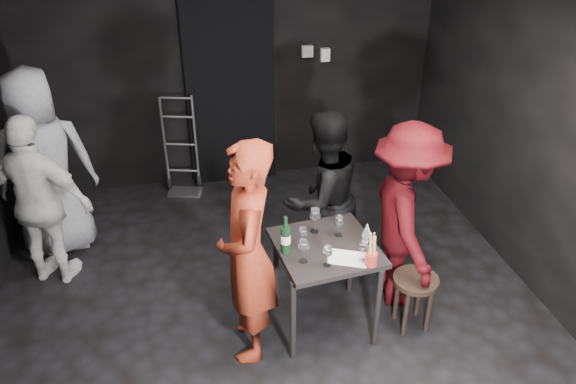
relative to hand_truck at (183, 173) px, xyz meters
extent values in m
cube|color=black|center=(0.59, -2.28, -0.21)|extent=(4.50, 5.00, 0.02)
cube|color=black|center=(0.59, 0.22, 1.14)|extent=(4.50, 0.04, 2.70)
cube|color=black|center=(2.84, -2.28, 1.14)|extent=(0.04, 5.00, 2.70)
cube|color=black|center=(0.59, 0.16, 0.84)|extent=(0.95, 0.10, 2.10)
cube|color=#B7B7B2|center=(1.44, 0.17, 1.24)|extent=(0.12, 0.06, 0.12)
cube|color=#B7B7B2|center=(1.64, 0.17, 1.19)|extent=(0.10, 0.06, 0.14)
cylinder|color=#B2B2B7|center=(-0.17, 0.03, 0.35)|extent=(0.03, 0.03, 1.10)
cylinder|color=#B2B2B7|center=(0.17, 0.03, 0.35)|extent=(0.03, 0.03, 1.10)
cube|color=#B2B2B7|center=(0.00, -0.08, -0.19)|extent=(0.37, 0.20, 0.03)
cylinder|color=black|center=(-0.17, 0.06, -0.13)|extent=(0.04, 0.16, 0.16)
cylinder|color=black|center=(0.17, 0.06, -0.13)|extent=(0.04, 0.16, 0.16)
cube|color=black|center=(0.98, -2.38, 0.52)|extent=(0.72, 0.72, 0.04)
cylinder|color=black|center=(0.66, -2.70, 0.15)|extent=(0.04, 0.04, 0.71)
cylinder|color=black|center=(1.30, -2.70, 0.15)|extent=(0.04, 0.04, 0.71)
cylinder|color=black|center=(0.66, -2.06, 0.15)|extent=(0.04, 0.04, 0.71)
cylinder|color=black|center=(1.30, -2.06, 0.15)|extent=(0.04, 0.04, 0.71)
cylinder|color=black|center=(1.65, -2.55, 0.24)|extent=(0.35, 0.35, 0.04)
cylinder|color=black|center=(1.74, -2.46, 0.00)|extent=(0.04, 0.04, 0.41)
cylinder|color=black|center=(1.55, -2.46, 0.00)|extent=(0.04, 0.04, 0.41)
cylinder|color=black|center=(1.55, -2.65, 0.00)|extent=(0.04, 0.04, 0.41)
cylinder|color=black|center=(1.74, -2.65, 0.00)|extent=(0.04, 0.04, 0.41)
imported|color=#A12F19|center=(0.38, -2.51, 0.77)|extent=(0.54, 0.76, 1.96)
imported|color=black|center=(1.11, -1.74, 0.59)|extent=(0.88, 0.70, 1.59)
imported|color=#380509|center=(1.67, -2.20, 0.62)|extent=(0.60, 1.12, 1.66)
imported|color=white|center=(-1.18, -1.33, 0.59)|extent=(1.03, 0.75, 1.58)
imported|color=gray|center=(-1.20, -0.85, 0.83)|extent=(1.08, 0.69, 2.07)
cube|color=white|center=(1.09, -2.56, 0.55)|extent=(0.33, 0.28, 0.00)
cylinder|color=black|center=(0.67, -2.39, 0.65)|extent=(0.07, 0.07, 0.21)
cylinder|color=black|center=(0.67, -2.39, 0.80)|extent=(0.03, 0.03, 0.09)
cylinder|color=white|center=(0.67, -2.39, 0.66)|extent=(0.07, 0.07, 0.07)
cylinder|color=#B62925|center=(1.22, -2.66, 0.59)|extent=(0.09, 0.09, 0.10)
camera|label=1|loc=(0.00, -5.63, 2.98)|focal=35.00mm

